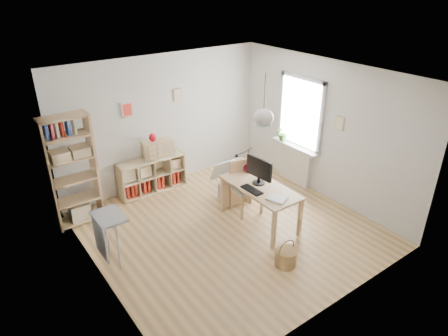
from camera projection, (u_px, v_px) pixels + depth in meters
ground at (229, 229)px, 7.04m from camera, size 4.50×4.50×0.00m
room_shell at (264, 117)px, 6.34m from camera, size 4.50×4.50×4.50m
window_unit at (301, 113)px, 7.96m from camera, size 0.07×1.16×1.46m
radiator at (295, 165)px, 8.45m from camera, size 0.10×0.80×0.80m
windowsill at (295, 147)px, 8.24m from camera, size 0.22×1.20×0.06m
desk at (260, 191)px, 6.93m from camera, size 0.70×1.50×0.75m
cube_shelf at (150, 177)px, 8.17m from camera, size 1.40×0.38×0.72m
tall_bookshelf at (71, 167)px, 6.79m from camera, size 0.80×0.38×2.00m
side_table at (106, 227)px, 5.92m from camera, size 0.40×0.55×0.85m
chair at (245, 183)px, 7.37m from camera, size 0.55×0.55×0.98m
wicker_basket at (286, 257)px, 6.12m from camera, size 0.34×0.33×0.46m
storage_chest at (236, 186)px, 7.98m from camera, size 0.68×0.76×0.69m
monitor at (259, 170)px, 6.86m from camera, size 0.22×0.56×0.48m
keyboard at (252, 190)px, 6.75m from camera, size 0.17×0.43×0.02m
task_lamp at (242, 158)px, 7.26m from camera, size 0.38×0.14×0.41m
yarn_ball at (248, 168)px, 7.33m from camera, size 0.16×0.16×0.16m
paper_tray at (277, 199)px, 6.48m from camera, size 0.34×0.37×0.03m
drawer_chest at (158, 149)px, 7.98m from camera, size 0.66×0.40×0.35m
red_vase at (153, 137)px, 7.82m from camera, size 0.15×0.15×0.18m
potted_plant at (283, 133)px, 8.39m from camera, size 0.33×0.29×0.33m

